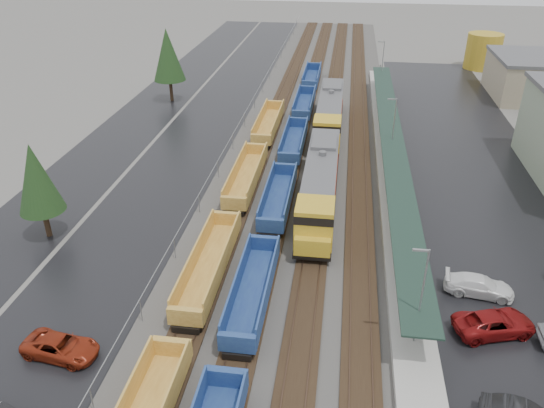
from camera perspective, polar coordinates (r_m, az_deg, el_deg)
The scene contains 17 objects.
ballast_strip at distance 72.53m, azimuth 4.54°, elevation 7.90°, with size 20.00×160.00×0.08m, color #302D2B.
trackbed at distance 72.49m, azimuth 4.54°, elevation 7.99°, with size 14.60×160.00×0.22m.
west_parking_lot at distance 74.84m, azimuth -7.11°, elevation 8.41°, with size 10.00×160.00×0.02m, color black.
west_road at distance 77.96m, azimuth -14.32°, elevation 8.57°, with size 9.00×160.00×0.02m, color black.
east_commuter_lot at distance 65.00m, azimuth 20.86°, elevation 3.44°, with size 16.00×100.00×0.02m, color black.
station_platform at distance 63.17m, azimuth 12.57°, elevation 4.70°, with size 3.00×80.00×8.00m.
chainlink_fence at distance 71.67m, azimuth -3.19°, elevation 9.02°, with size 0.08×160.04×2.02m.
tree_west_near at distance 49.86m, azimuth -24.04°, elevation 2.55°, with size 3.96×3.96×9.00m.
tree_west_far at distance 84.29m, azimuth -11.14°, elevation 15.47°, with size 4.84×4.84×11.00m.
locomotive_lead at distance 51.58m, azimuth 5.16°, elevation 1.92°, with size 3.26×21.47×4.86m.
locomotive_trail at distance 70.96m, azimuth 6.21°, elevation 9.51°, with size 3.26×21.47×4.86m.
well_string_yellow at distance 42.87m, azimuth -6.74°, elevation -6.51°, with size 2.56×79.69×2.27m.
well_string_blue at distance 52.28m, azimuth 0.70°, elevation 0.66°, with size 2.55×101.41×2.26m.
storage_tank at distance 110.41m, azimuth 21.77°, elevation 15.02°, with size 6.40×6.40×6.40m, color #B19023.
parked_car_west_c at distance 38.72m, azimuth -21.78°, elevation -14.10°, with size 5.11×2.35×1.42m, color maroon.
parked_car_east_b at distance 40.75m, azimuth 22.80°, elevation -11.75°, with size 5.66×2.61×1.57m, color maroon.
parked_car_east_c at distance 43.99m, azimuth 21.38°, elevation -8.20°, with size 5.16×2.10×1.50m, color white.
Camera 1 is at (3.80, -7.71, 25.76)m, focal length 35.00 mm.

